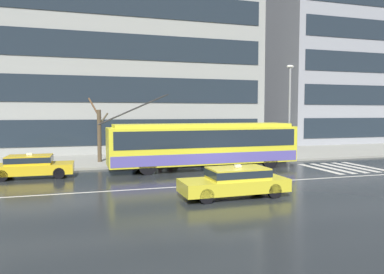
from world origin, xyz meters
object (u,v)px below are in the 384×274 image
Objects in this scene: pedestrian_waiting_by_pole at (174,137)px; street_tree_bare at (99,132)px; taxi_queued_behind_bus at (32,165)px; bus_shelter at (178,136)px; pedestrian_at_shelter at (133,140)px; taxi_oncoming_near at (235,180)px; pedestrian_walking_past at (160,148)px; street_lamp at (290,104)px; pedestrian_approaching_curb at (170,140)px; trolleybus at (204,144)px.

pedestrian_waiting_by_pole is 0.45× the size of street_tree_bare.
bus_shelter reaches higher than taxi_queued_behind_bus.
bus_shelter is 3.26m from pedestrian_at_shelter.
taxi_oncoming_near is 12.10m from pedestrian_waiting_by_pole.
street_lamp is at bearing -3.29° from pedestrian_walking_past.
pedestrian_approaching_curb is 0.95× the size of pedestrian_waiting_by_pole.
pedestrian_waiting_by_pole reaches higher than taxi_oncoming_near.
street_tree_bare is (-4.15, 1.07, 1.17)m from pedestrian_walking_past.
taxi_queued_behind_bus is 9.91m from bus_shelter.
trolleybus is 7.81m from street_tree_bare.
pedestrian_approaching_curb is 1.11m from pedestrian_walking_past.
street_lamp reaches higher than trolleybus.
taxi_queued_behind_bus is at bearing -160.50° from bus_shelter.
pedestrian_waiting_by_pole is at bearing 25.99° from pedestrian_at_shelter.
taxi_oncoming_near is (9.16, -7.39, 0.00)m from taxi_queued_behind_bus.
bus_shelter reaches higher than taxi_oncoming_near.
bus_shelter reaches higher than pedestrian_at_shelter.
street_tree_bare is (-5.45, -0.05, 0.44)m from pedestrian_waiting_by_pole.
bus_shelter is 0.90m from pedestrian_approaching_curb.
street_tree_bare is (-14.28, 1.65, -2.09)m from street_lamp.
bus_shelter is 1.92× the size of pedestrian_waiting_by_pole.
trolleybus is at bearing 1.24° from taxi_queued_behind_bus.
pedestrian_at_shelter is 3.62m from pedestrian_waiting_by_pole.
pedestrian_walking_past is (-0.57, 0.73, -0.62)m from pedestrian_approaching_curb.
street_lamp is (8.94, 10.35, 3.63)m from taxi_oncoming_near.
bus_shelter is at bearing -90.61° from pedestrian_waiting_by_pole.
street_tree_bare is at bearing 113.97° from taxi_oncoming_near.
pedestrian_waiting_by_pole is (0.01, 1.38, -0.17)m from bus_shelter.
street_tree_bare reaches higher than bus_shelter.
pedestrian_walking_past is 1.87m from pedestrian_waiting_by_pole.
taxi_queued_behind_bus is at bearing -153.32° from pedestrian_waiting_by_pole.
trolleybus is at bearing -160.76° from street_lamp.
trolleybus reaches higher than pedestrian_walking_past.
street_lamp is (8.82, -1.70, 2.53)m from pedestrian_waiting_by_pole.
pedestrian_waiting_by_pole is (-0.98, 4.44, 0.19)m from trolleybus.
taxi_oncoming_near is at bearing -130.84° from street_lamp.
bus_shelter is 0.55× the size of street_lamp.
pedestrian_approaching_curb is 0.43× the size of street_tree_bare.
pedestrian_waiting_by_pole is 9.34m from street_lamp.
pedestrian_at_shelter is 1.00× the size of pedestrian_approaching_curb.
trolleybus is 2.79× the size of street_tree_bare.
taxi_queued_behind_bus is 9.05m from pedestrian_approaching_curb.
trolleybus is 4.06m from pedestrian_walking_past.
pedestrian_approaching_curb is at bearing -146.98° from bus_shelter.
trolleybus is at bearing -34.33° from street_tree_bare.
trolleybus is at bearing -77.60° from pedestrian_waiting_by_pole.
pedestrian_waiting_by_pole is at bearing 26.68° from taxi_queued_behind_bus.
pedestrian_waiting_by_pole is (0.12, 12.05, 1.10)m from taxi_oncoming_near.
pedestrian_approaching_curb is 1.23× the size of pedestrian_walking_past.
pedestrian_walking_past is at bearing 96.17° from taxi_oncoming_near.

